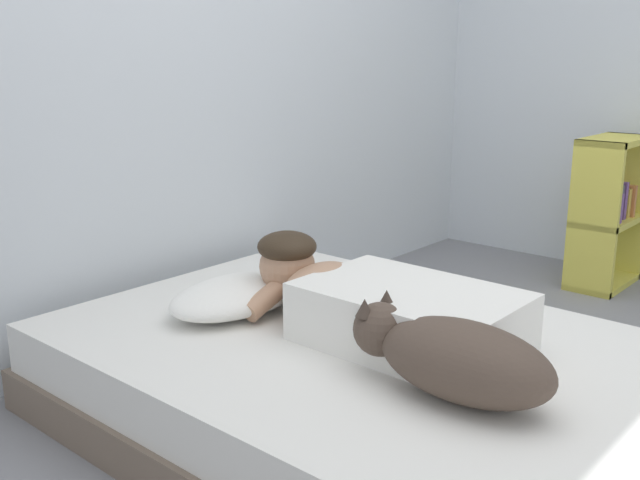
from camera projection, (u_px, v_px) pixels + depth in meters
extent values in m
plane|color=gray|center=(525.00, 454.00, 2.16)|extent=(12.33, 12.33, 0.00)
cube|color=silver|center=(170.00, 26.00, 2.85)|extent=(4.17, 0.10, 2.50)
cube|color=#726051|center=(374.00, 412.00, 2.27)|extent=(1.36, 2.05, 0.14)
cube|color=white|center=(374.00, 368.00, 2.23)|extent=(1.32, 1.99, 0.16)
ellipsoid|color=white|center=(237.00, 295.00, 2.47)|extent=(0.52, 0.32, 0.11)
cube|color=white|center=(410.00, 317.00, 2.16)|extent=(0.42, 0.64, 0.18)
ellipsoid|color=tan|center=(323.00, 287.00, 2.38)|extent=(0.32, 0.20, 0.16)
sphere|color=tan|center=(287.00, 266.00, 2.47)|extent=(0.19, 0.19, 0.19)
ellipsoid|color=#332619|center=(287.00, 246.00, 2.45)|extent=(0.20, 0.20, 0.10)
cylinder|color=tan|center=(271.00, 294.00, 2.40)|extent=(0.23, 0.07, 0.14)
cylinder|color=tan|center=(311.00, 281.00, 2.55)|extent=(0.23, 0.07, 0.14)
ellipsoid|color=#4C3D33|center=(465.00, 361.00, 1.83)|extent=(0.26, 0.48, 0.20)
sphere|color=#4C3D33|center=(380.00, 329.00, 1.99)|extent=(0.15, 0.15, 0.15)
cone|color=#3D3028|center=(365.00, 308.00, 1.95)|extent=(0.05, 0.05, 0.05)
cone|color=#3D3028|center=(387.00, 298.00, 2.03)|extent=(0.05, 0.05, 0.05)
cylinder|color=white|center=(322.00, 292.00, 2.56)|extent=(0.09, 0.09, 0.07)
torus|color=white|center=(333.00, 288.00, 2.60)|extent=(0.05, 0.01, 0.05)
cube|color=black|center=(348.00, 353.00, 2.12)|extent=(0.07, 0.14, 0.01)
cube|color=#D8CC4C|center=(593.00, 220.00, 3.49)|extent=(0.03, 0.24, 0.75)
cube|color=#D8CC4C|center=(624.00, 206.00, 3.80)|extent=(0.03, 0.24, 0.75)
cube|color=#D8CC4C|center=(602.00, 281.00, 3.74)|extent=(0.45, 0.24, 0.03)
cube|color=#D8CC4C|center=(608.00, 220.00, 3.65)|extent=(0.45, 0.24, 0.03)
cube|color=#D8CC4C|center=(616.00, 140.00, 3.56)|extent=(0.45, 0.24, 0.03)
cube|color=#4C4C51|center=(597.00, 201.00, 3.49)|extent=(0.03, 0.17, 0.22)
cube|color=#4C4C51|center=(599.00, 207.00, 3.53)|extent=(0.02, 0.18, 0.15)
cube|color=#724C8C|center=(601.00, 206.00, 3.55)|extent=(0.03, 0.20, 0.14)
cube|color=#B23833|center=(604.00, 204.00, 3.57)|extent=(0.02, 0.16, 0.16)
cube|color=#4C4C51|center=(606.00, 201.00, 3.59)|extent=(0.03, 0.15, 0.17)
cube|color=#724C8C|center=(610.00, 199.00, 3.62)|extent=(0.03, 0.16, 0.18)
cube|color=gold|center=(612.00, 202.00, 3.66)|extent=(0.04, 0.17, 0.15)
cube|color=#BF723F|center=(615.00, 199.00, 3.68)|extent=(0.03, 0.20, 0.16)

